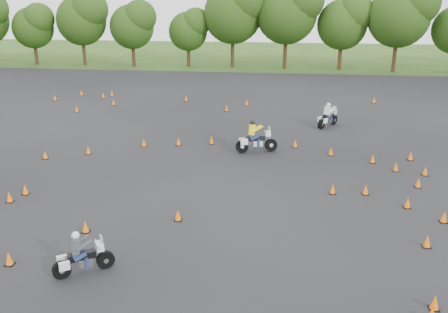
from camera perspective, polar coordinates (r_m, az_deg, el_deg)
ground at (r=21.05m, az=-1.33°, el=-6.58°), size 140.00×140.00×0.00m
asphalt_pad at (r=26.55m, az=0.52°, el=-1.07°), size 62.00×62.00×0.00m
treeline at (r=53.69m, az=8.51°, el=13.97°), size 87.31×32.81×10.84m
traffic_cones at (r=26.66m, az=-0.26°, el=-0.47°), size 36.71×32.70×0.45m
rider_grey at (r=17.26m, az=-15.86°, el=-10.43°), size 2.05×1.65×1.57m
rider_yellow at (r=28.51m, az=3.79°, el=2.28°), size 2.55×1.41×1.88m
rider_white at (r=34.63m, az=11.80°, el=4.72°), size 1.84×2.16×1.69m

